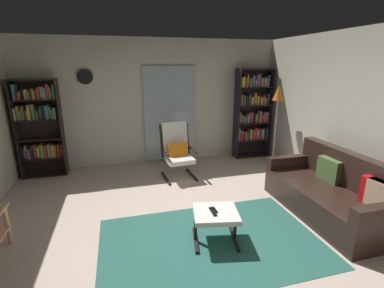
% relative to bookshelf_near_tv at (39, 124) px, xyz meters
% --- Properties ---
extents(ground_plane, '(7.02, 7.02, 0.00)m').
position_rel_bookshelf_near_tv_xyz_m(ground_plane, '(2.19, -2.64, -1.01)').
color(ground_plane, beige).
extents(wall_back, '(5.60, 0.06, 2.60)m').
position_rel_bookshelf_near_tv_xyz_m(wall_back, '(2.19, 0.26, 0.29)').
color(wall_back, beige).
rests_on(wall_back, ground).
extents(wall_right, '(0.06, 6.00, 2.60)m').
position_rel_bookshelf_near_tv_xyz_m(wall_right, '(4.89, -2.64, 0.29)').
color(wall_right, beige).
rests_on(wall_right, ground).
extents(glass_door_panel, '(1.10, 0.01, 2.00)m').
position_rel_bookshelf_near_tv_xyz_m(glass_door_panel, '(2.51, 0.20, 0.04)').
color(glass_door_panel, silver).
extents(area_rug, '(2.63, 1.70, 0.01)m').
position_rel_bookshelf_near_tv_xyz_m(area_rug, '(2.41, -2.87, -1.00)').
color(area_rug, '#2C6358').
rests_on(area_rug, ground).
extents(bookshelf_near_tv, '(0.78, 0.30, 1.83)m').
position_rel_bookshelf_near_tv_xyz_m(bookshelf_near_tv, '(0.00, 0.00, 0.00)').
color(bookshelf_near_tv, black).
rests_on(bookshelf_near_tv, ground).
extents(bookshelf_near_sofa, '(0.81, 0.30, 1.99)m').
position_rel_bookshelf_near_tv_xyz_m(bookshelf_near_sofa, '(4.37, 0.03, 0.06)').
color(bookshelf_near_sofa, black).
rests_on(bookshelf_near_sofa, ground).
extents(leather_sofa, '(0.86, 1.88, 0.89)m').
position_rel_bookshelf_near_tv_xyz_m(leather_sofa, '(4.27, -2.69, -0.69)').
color(leather_sofa, '#31201A').
rests_on(leather_sofa, ground).
extents(lounge_armchair, '(0.61, 0.69, 1.02)m').
position_rel_bookshelf_near_tv_xyz_m(lounge_armchair, '(2.46, -0.71, -0.47)').
color(lounge_armchair, black).
rests_on(lounge_armchair, ground).
extents(ottoman, '(0.60, 0.57, 0.41)m').
position_rel_bookshelf_near_tv_xyz_m(ottoman, '(2.46, -2.86, -0.67)').
color(ottoman, white).
rests_on(ottoman, ground).
extents(tv_remote, '(0.04, 0.14, 0.02)m').
position_rel_bookshelf_near_tv_xyz_m(tv_remote, '(2.42, -2.89, -0.59)').
color(tv_remote, black).
rests_on(tv_remote, ottoman).
extents(cell_phone, '(0.07, 0.14, 0.01)m').
position_rel_bookshelf_near_tv_xyz_m(cell_phone, '(2.44, -2.83, -0.60)').
color(cell_phone, black).
rests_on(cell_phone, ottoman).
extents(floor_lamp_by_shelf, '(0.22, 0.22, 1.68)m').
position_rel_bookshelf_near_tv_xyz_m(floor_lamp_by_shelf, '(4.53, -0.70, 0.39)').
color(floor_lamp_by_shelf, '#A5A5AD').
rests_on(floor_lamp_by_shelf, ground).
extents(wall_clock, '(0.29, 0.03, 0.29)m').
position_rel_bookshelf_near_tv_xyz_m(wall_clock, '(0.87, 0.19, 0.84)').
color(wall_clock, silver).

